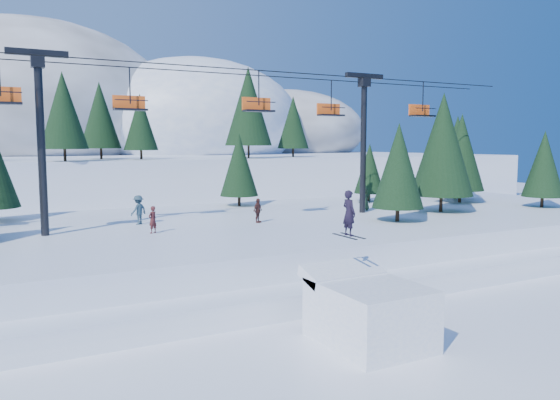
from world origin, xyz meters
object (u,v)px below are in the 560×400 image
jump_kicker (368,310)px  banner_near (397,302)px  chairlift (217,118)px  banner_far (469,271)px

jump_kicker → banner_near: (3.36, 2.26, -0.76)m
chairlift → banner_far: chairlift is taller
chairlift → jump_kicker: bearing=-91.4°
jump_kicker → banner_near: 4.12m
banner_far → banner_near: bearing=-159.0°
jump_kicker → banner_near: bearing=33.9°
chairlift → banner_far: (10.57, -11.48, -8.78)m
jump_kicker → banner_near: jump_kicker is taller
chairlift → banner_far: size_ratio=17.22×
banner_near → banner_far: same height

